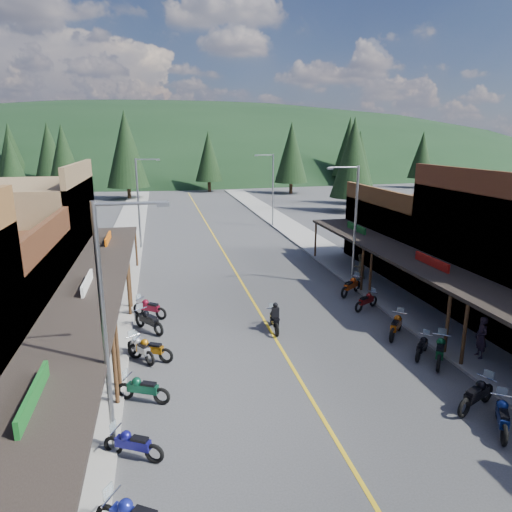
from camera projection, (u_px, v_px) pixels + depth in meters
ground at (281, 348)px, 21.66m from camera, size 220.00×220.00×0.00m
centerline at (223, 250)px, 40.59m from camera, size 0.15×90.00×0.01m
sidewalk_west at (121, 254)px, 38.82m from camera, size 3.40×94.00×0.15m
sidewalk_east at (315, 245)px, 42.33m from camera, size 3.40×94.00×0.15m
shop_west_3 at (24, 239)px, 28.69m from camera, size 10.90×10.20×8.20m
shop_east_3 at (418, 235)px, 34.50m from camera, size 10.90×10.20×6.20m
streetlight_0 at (109, 320)px, 13.46m from camera, size 2.16×0.18×8.00m
streetlight_1 at (140, 199)px, 39.96m from camera, size 2.16×0.18×8.00m
streetlight_2 at (353, 221)px, 29.52m from camera, size 2.16×0.18×8.00m
streetlight_3 at (272, 187)px, 50.35m from camera, size 2.16×0.18×8.00m
ridge_hill at (174, 169)px, 149.47m from camera, size 310.00×140.00×60.00m
pine_1 at (49, 152)px, 81.27m from camera, size 5.88×5.88×12.50m
pine_2 at (126, 149)px, 72.55m from camera, size 6.72×6.72×14.00m
pine_3 at (209, 156)px, 83.33m from camera, size 5.04×5.04×11.00m
pine_4 at (292, 152)px, 80.29m from camera, size 5.88×5.88×12.50m
pine_5 at (349, 146)px, 94.69m from camera, size 6.72×6.72×14.00m
pine_6 at (422, 155)px, 89.92m from camera, size 5.04×5.04×11.00m
pine_7 at (11, 152)px, 85.33m from camera, size 5.88×5.88×12.50m
pine_8 at (12, 171)px, 53.58m from camera, size 4.48×4.48×10.00m
pine_9 at (359, 161)px, 67.51m from camera, size 4.93×4.93×10.80m
pine_10 at (64, 159)px, 63.66m from camera, size 5.38×5.38×11.60m
pine_11 at (353, 158)px, 59.87m from camera, size 5.82×5.82×12.40m
bike_west_5 at (133, 443)px, 14.05m from camera, size 2.07×1.51×1.14m
bike_west_6 at (143, 388)px, 17.10m from camera, size 2.19×1.54×1.20m
bike_west_7 at (150, 348)px, 20.28m from camera, size 2.25×1.66×1.24m
bike_west_8 at (140, 348)px, 20.36m from camera, size 1.72×2.13×1.20m
bike_west_9 at (149, 320)px, 23.36m from camera, size 1.95×2.30×1.31m
bike_west_10 at (149, 307)px, 25.22m from camera, size 2.16×1.86×1.23m
bike_east_4 at (503, 415)px, 15.36m from camera, size 1.81×2.21×1.24m
bike_east_5 at (477, 394)px, 16.61m from camera, size 2.37×1.64×1.29m
bike_east_6 at (440, 349)px, 20.05m from camera, size 1.99×2.33×1.32m
bike_east_7 at (422, 346)px, 20.71m from camera, size 1.76×1.74×1.06m
bike_east_8 at (396, 325)px, 22.80m from camera, size 2.03×2.16×1.27m
bike_east_9 at (366, 300)px, 26.43m from camera, size 2.06×1.55×1.14m
bike_east_10 at (351, 285)px, 28.88m from camera, size 2.26×2.01×1.30m
rider_on_bike at (274, 319)px, 23.51m from camera, size 0.86×2.16×1.61m
pedestrian_east_a at (481, 337)px, 20.23m from camera, size 0.56×0.76×1.92m
pedestrian_east_b at (360, 267)px, 31.54m from camera, size 0.98×0.74×1.80m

